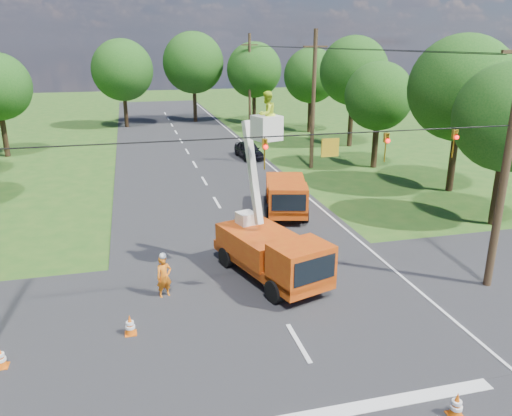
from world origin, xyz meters
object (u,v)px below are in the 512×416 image
object	(u,v)px
pole_right_far	(250,80)
tree_right_e	(311,76)
tree_right_c	(379,96)
ground_worker	(164,277)
second_truck	(286,195)
traffic_cone_5	(0,357)
pole_right_near	(507,158)
tree_right_a	(509,118)
bucket_truck	(272,243)
tree_far_c	(254,70)
pole_right_mid	(313,100)
traffic_cone_1	(456,405)
tree_far_b	(193,63)
tree_right_d	(354,71)
traffic_cone_7	(284,182)
traffic_cone_4	(130,325)
tree_right_b	(462,88)
traffic_cone_2	(263,251)
traffic_cone_3	(267,224)
distant_car	(249,150)
tree_far_a	(122,70)

from	to	relation	value
pole_right_far	tree_right_e	size ratio (longest dim) A/B	1.16
tree_right_c	ground_worker	bearing A→B (deg)	-135.41
second_truck	traffic_cone_5	xyz separation A→B (m)	(-12.30, -11.31, -0.71)
pole_right_near	tree_right_a	world-z (taller)	pole_right_near
bucket_truck	tree_far_c	xyz separation A→B (m)	(9.07, 39.37, 4.48)
pole_right_mid	pole_right_far	world-z (taller)	same
traffic_cone_1	tree_far_b	xyz separation A→B (m)	(0.16, 51.05, 6.45)
pole_right_mid	tree_right_e	bearing A→B (deg)	70.54
second_truck	pole_right_near	world-z (taller)	pole_right_near
tree_right_d	traffic_cone_7	bearing A→B (deg)	-130.32
traffic_cone_4	tree_right_a	distance (m)	20.32
second_truck	tree_right_c	world-z (taller)	tree_right_c
tree_right_a	tree_right_b	distance (m)	6.25
pole_right_mid	traffic_cone_2	bearing A→B (deg)	-117.29
tree_far_c	traffic_cone_7	bearing A→B (deg)	-99.75
traffic_cone_3	tree_right_d	xyz separation A→B (m)	(13.14, 19.16, 6.32)
traffic_cone_3	tree_far_c	xyz separation A→B (m)	(7.84, 34.16, 5.70)
traffic_cone_1	tree_far_b	distance (m)	51.46
tree_right_b	tree_right_c	size ratio (longest dim) A/B	1.23
pole_right_far	tree_right_d	world-z (taller)	pole_right_far
distant_car	pole_right_near	xyz separation A→B (m)	(3.86, -24.38, 4.43)
traffic_cone_4	pole_right_mid	xyz separation A→B (m)	(13.65, 20.15, 4.75)
traffic_cone_3	traffic_cone_4	size ratio (longest dim) A/B	1.00
tree_right_b	tree_far_b	bearing A→B (deg)	109.98
distant_car	pole_right_mid	bearing A→B (deg)	-53.10
distant_car	traffic_cone_5	bearing A→B (deg)	-122.50
second_truck	distant_car	distance (m)	14.14
distant_car	tree_far_b	bearing A→B (deg)	90.07
traffic_cone_7	tree_right_a	world-z (taller)	tree_right_a
traffic_cone_3	traffic_cone_5	world-z (taller)	same
pole_right_near	pole_right_far	bearing A→B (deg)	90.00
tree_right_d	tree_far_a	xyz separation A→B (m)	(-19.80, 16.00, -0.49)
tree_far_b	second_truck	bearing A→B (deg)	-89.27
pole_right_near	tree_right_b	world-z (taller)	pole_right_near
traffic_cone_3	tree_right_e	size ratio (longest dim) A/B	0.08
bucket_truck	pole_right_mid	bearing A→B (deg)	47.23
traffic_cone_5	pole_right_far	world-z (taller)	pole_right_far
traffic_cone_5	traffic_cone_7	bearing A→B (deg)	49.92
second_truck	tree_far_a	world-z (taller)	tree_far_a
second_truck	traffic_cone_2	size ratio (longest dim) A/B	8.20
bucket_truck	distant_car	distance (m)	22.17
traffic_cone_7	tree_far_a	size ratio (longest dim) A/B	0.07
second_truck	tree_right_d	distance (m)	20.96
traffic_cone_1	tree_right_c	bearing A→B (deg)	67.53
bucket_truck	tree_far_b	world-z (taller)	tree_far_b
traffic_cone_1	tree_right_d	distance (m)	35.71
distant_car	traffic_cone_7	distance (m)	9.02
ground_worker	pole_right_mid	size ratio (longest dim) A/B	0.16
distant_car	traffic_cone_3	bearing A→B (deg)	-104.71
ground_worker	tree_far_b	bearing A→B (deg)	60.98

